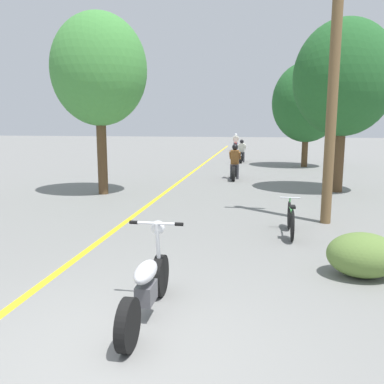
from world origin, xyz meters
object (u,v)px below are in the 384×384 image
(roadside_tree_right_near, at_px, (344,78))
(roadside_tree_right_far, at_px, (307,102))
(roadside_tree_left, at_px, (99,70))
(motorcycle_rider_far, at_px, (236,144))
(motorcycle_rider_lead, at_px, (235,166))
(utility_pole, at_px, (334,67))
(bicycle_parked, at_px, (291,219))
(motorcycle_rider_mid, at_px, (242,154))
(motorcycle_foreground, at_px, (147,285))

(roadside_tree_right_near, relative_size, roadside_tree_right_far, 1.05)
(roadside_tree_left, relative_size, motorcycle_rider_far, 2.69)
(roadside_tree_left, bearing_deg, motorcycle_rider_lead, 46.37)
(utility_pole, height_order, roadside_tree_left, utility_pole)
(roadside_tree_right_near, relative_size, motorcycle_rider_lead, 2.83)
(roadside_tree_left, height_order, motorcycle_rider_lead, roadside_tree_left)
(bicycle_parked, bearing_deg, motorcycle_rider_mid, 96.43)
(utility_pole, relative_size, bicycle_parked, 4.38)
(roadside_tree_right_far, bearing_deg, roadside_tree_right_near, -87.73)
(motorcycle_rider_mid, bearing_deg, roadside_tree_right_near, -69.29)
(motorcycle_rider_lead, relative_size, bicycle_parked, 1.26)
(roadside_tree_right_far, xyz_separation_m, motorcycle_rider_far, (-4.36, 11.60, -2.85))
(utility_pole, relative_size, motorcycle_rider_far, 3.26)
(roadside_tree_left, height_order, motorcycle_rider_mid, roadside_tree_left)
(roadside_tree_left, bearing_deg, roadside_tree_right_near, 12.17)
(roadside_tree_right_far, bearing_deg, motorcycle_rider_far, 110.61)
(roadside_tree_right_far, distance_m, motorcycle_rider_lead, 6.89)
(utility_pole, bearing_deg, motorcycle_rider_far, 98.50)
(motorcycle_rider_mid, bearing_deg, roadside_tree_right_far, -30.05)
(utility_pole, bearing_deg, motorcycle_foreground, -118.80)
(utility_pole, height_order, motorcycle_foreground, utility_pole)
(motorcycle_foreground, xyz_separation_m, bicycle_parked, (2.02, 4.11, -0.07))
(motorcycle_rider_lead, bearing_deg, roadside_tree_right_near, -35.43)
(utility_pole, distance_m, bicycle_parked, 3.60)
(bicycle_parked, bearing_deg, motorcycle_rider_far, 96.08)
(utility_pole, height_order, bicycle_parked, utility_pole)
(roadside_tree_right_near, height_order, motorcycle_foreground, roadside_tree_right_near)
(roadside_tree_right_far, height_order, roadside_tree_left, roadside_tree_left)
(roadside_tree_right_near, height_order, roadside_tree_left, roadside_tree_left)
(roadside_tree_right_far, height_order, motorcycle_rider_lead, roadside_tree_right_far)
(roadside_tree_right_far, height_order, motorcycle_rider_far, roadside_tree_right_far)
(utility_pole, height_order, motorcycle_rider_mid, utility_pole)
(motorcycle_rider_lead, bearing_deg, roadside_tree_left, -133.63)
(roadside_tree_right_far, bearing_deg, utility_pole, -93.48)
(roadside_tree_left, distance_m, motorcycle_rider_mid, 12.78)
(roadside_tree_left, bearing_deg, roadside_tree_right_far, 51.98)
(motorcycle_rider_far, relative_size, bicycle_parked, 1.35)
(motorcycle_foreground, distance_m, motorcycle_rider_lead, 12.54)
(motorcycle_rider_mid, bearing_deg, motorcycle_rider_lead, -89.67)
(utility_pole, height_order, motorcycle_rider_lead, utility_pole)
(motorcycle_foreground, distance_m, motorcycle_rider_far, 29.43)
(motorcycle_foreground, height_order, motorcycle_rider_far, motorcycle_rider_far)
(roadside_tree_right_far, relative_size, motorcycle_foreground, 2.74)
(roadside_tree_left, height_order, bicycle_parked, roadside_tree_left)
(roadside_tree_left, distance_m, bicycle_parked, 8.02)
(motorcycle_foreground, bearing_deg, motorcycle_rider_far, 91.32)
(roadside_tree_right_near, height_order, motorcycle_rider_mid, roadside_tree_right_near)
(roadside_tree_right_far, distance_m, motorcycle_rider_mid, 4.90)
(roadside_tree_left, bearing_deg, utility_pole, -23.17)
(motorcycle_rider_lead, bearing_deg, motorcycle_rider_far, 93.29)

